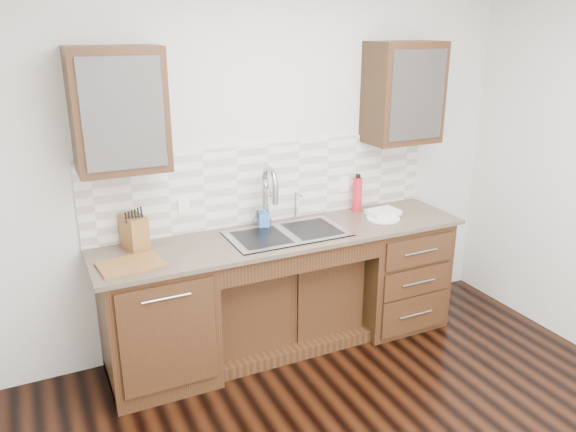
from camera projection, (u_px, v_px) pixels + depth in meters
name	position (u px, v px, depth m)	size (l,w,h in m)	color
wall_back	(265.00, 162.00, 4.15)	(4.00, 0.10, 2.70)	silver
base_cabinet_left	(158.00, 320.00, 3.76)	(0.70, 0.62, 0.88)	#593014
base_cabinet_center	(281.00, 298.00, 4.25)	(1.20, 0.44, 0.70)	#593014
base_cabinet_right	(392.00, 270.00, 4.53)	(0.70, 0.62, 0.88)	#593014
countertop	(286.00, 236.00, 3.98)	(2.70, 0.65, 0.03)	#84705B
backsplash	(268.00, 183.00, 4.15)	(2.70, 0.02, 0.59)	beige
sink	(287.00, 245.00, 3.99)	(0.84, 0.46, 0.19)	#9E9EA5
faucet	(265.00, 200.00, 4.07)	(0.04, 0.04, 0.40)	#999993
filter_tap	(295.00, 205.00, 4.20)	(0.02, 0.02, 0.24)	#999993
upper_cabinet_left	(118.00, 110.00, 3.39)	(0.55, 0.34, 0.75)	#593014
upper_cabinet_right	(403.00, 93.00, 4.24)	(0.55, 0.34, 0.75)	#593014
outlet_left	(184.00, 206.00, 3.90)	(0.08, 0.01, 0.12)	white
outlet_right	(345.00, 184.00, 4.43)	(0.08, 0.01, 0.12)	white
soap_bottle	(264.00, 216.00, 4.08)	(0.08, 0.08, 0.17)	#376BC2
water_bottle	(357.00, 195.00, 4.41)	(0.07, 0.07, 0.27)	red
plate	(383.00, 218.00, 4.27)	(0.26, 0.26, 0.01)	silver
dish_towel	(383.00, 212.00, 4.32)	(0.23, 0.17, 0.04)	white
knife_block	(134.00, 232.00, 3.69)	(0.12, 0.20, 0.22)	brown
cutting_board	(131.00, 264.00, 3.45)	(0.38, 0.27, 0.02)	olive
cup_left_a	(100.00, 121.00, 3.36)	(0.11, 0.11, 0.09)	white
cup_left_b	(140.00, 118.00, 3.45)	(0.10, 0.10, 0.09)	white
cup_right_a	(396.00, 101.00, 4.23)	(0.11, 0.11, 0.09)	silver
cup_right_b	(416.00, 99.00, 4.30)	(0.11, 0.11, 0.10)	white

